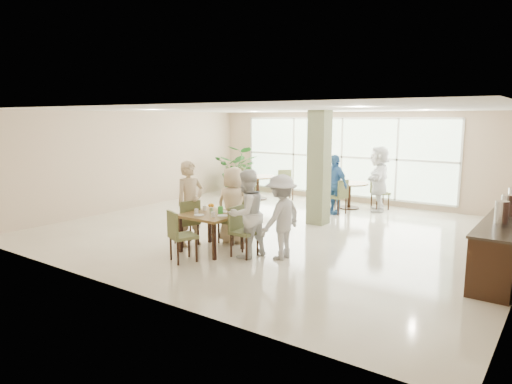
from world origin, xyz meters
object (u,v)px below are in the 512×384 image
Objects in this scene: adult_a at (334,184)px; adult_standing at (314,177)px; round_table_right at (349,189)px; main_table at (212,218)px; teen_left at (190,203)px; teen_right at (247,214)px; round_table_left at (258,181)px; potted_plant at (239,170)px; adult_b at (379,179)px; teen_far at (233,205)px; buffet_counter at (511,232)px; teen_standing at (281,217)px.

adult_a reaches higher than adult_standing.
main_table is at bearing -94.58° from round_table_right.
teen_left reaches higher than teen_right.
round_table_left is 1.25m from potted_plant.
adult_b is at bearing 6.64° from round_table_right.
adult_standing is at bearing -113.19° from adult_b.
adult_b is (1.30, 4.97, 0.12)m from teen_far.
teen_left reaches higher than main_table.
adult_b is at bearing -178.75° from adult_standing.
teen_left is 4.70m from adult_a.
buffet_counter is 2.80× the size of potted_plant.
adult_a is (3.02, -0.65, 0.23)m from round_table_left.
buffet_counter is 2.88× the size of adult_a.
teen_right is (-4.12, -2.55, 0.28)m from buffet_counter.
teen_far is 0.97× the size of teen_right.
round_table_left is at bearing -102.57° from adult_b.
adult_a is at bearing 155.78° from buffet_counter.
teen_right reaches higher than round_table_left.
potted_plant reaches higher than main_table.
round_table_right is (0.45, 5.60, -0.10)m from main_table.
adult_b reaches higher than adult_standing.
teen_right is 0.65m from teen_standing.
main_table is 0.62× the size of potted_plant.
teen_right is at bearing -61.71° from adult_a.
potted_plant is 6.27m from teen_far.
adult_b is (5.02, -0.08, 0.08)m from potted_plant.
teen_right is 1.02× the size of adult_a.
adult_standing is at bearing 167.96° from round_table_right.
main_table is 0.74m from teen_far.
buffet_counter is (4.92, 2.63, -0.11)m from main_table.
buffet_counter is 4.20m from teen_standing.
teen_right is at bearing 112.25° from adult_standing.
round_table_right is 0.61× the size of teen_left.
teen_left is at bearing -77.53° from teen_right.
teen_right is 1.05× the size of teen_standing.
potted_plant is 5.02m from adult_b.
round_table_right is 1.37m from adult_standing.
teen_right reaches higher than main_table.
adult_b reaches higher than round_table_left.
adult_standing is (1.73, 0.57, 0.20)m from round_table_left.
round_table_right is 0.65× the size of adult_a.
potted_plant is 1.07× the size of adult_standing.
teen_standing is at bearing 118.45° from adult_standing.
teen_right is at bearing -148.27° from buffet_counter.
potted_plant is 7.45m from teen_standing.
adult_a reaches higher than round_table_right.
main_table and round_table_right have the same top height.
adult_a is 1.04× the size of adult_standing.
round_table_left is 7.99m from buffet_counter.
main_table is 0.62× the size of teen_right.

